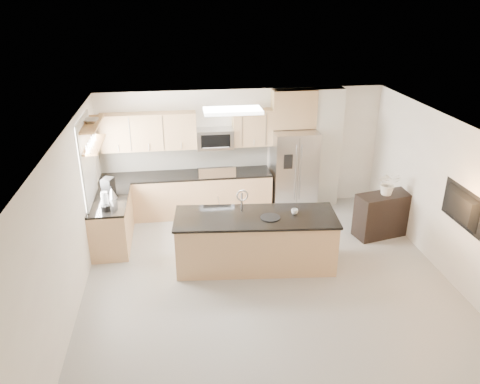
{
  "coord_description": "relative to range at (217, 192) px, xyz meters",
  "views": [
    {
      "loc": [
        -1.36,
        -6.26,
        4.48
      ],
      "look_at": [
        -0.32,
        1.3,
        1.16
      ],
      "focal_mm": 35.0,
      "sensor_mm": 36.0,
      "label": 1
    }
  ],
  "objects": [
    {
      "name": "shelf_lower",
      "position": [
        -2.25,
        -0.97,
        1.48
      ],
      "size": [
        0.3,
        1.2,
        0.04
      ],
      "primitive_type": "cube",
      "color": "olive",
      "rests_on": "wall_left"
    },
    {
      "name": "cup",
      "position": [
        1.14,
        -2.21,
        0.52
      ],
      "size": [
        0.14,
        0.14,
        0.09
      ],
      "primitive_type": "imported",
      "rotation": [
        0.0,
        0.0,
        0.21
      ],
      "color": "silver",
      "rests_on": "island"
    },
    {
      "name": "partition_column",
      "position": [
        2.42,
        0.18,
        0.83
      ],
      "size": [
        0.6,
        0.3,
        2.6
      ],
      "primitive_type": "cube",
      "color": "beige",
      "rests_on": "floor"
    },
    {
      "name": "ceiling",
      "position": [
        0.6,
        -2.92,
        2.13
      ],
      "size": [
        6.0,
        6.5,
        0.02
      ],
      "primitive_type": "cube",
      "color": "white",
      "rests_on": "wall_back"
    },
    {
      "name": "television",
      "position": [
        3.51,
        -3.12,
        0.88
      ],
      "size": [
        0.14,
        1.08,
        0.62
      ],
      "primitive_type": "imported",
      "rotation": [
        0.0,
        0.0,
        1.57
      ],
      "color": "black",
      "rests_on": "wall_right"
    },
    {
      "name": "back_counter",
      "position": [
        -0.63,
        0.01,
        -0.0
      ],
      "size": [
        3.55,
        0.66,
        1.44
      ],
      "color": "tan",
      "rests_on": "floor"
    },
    {
      "name": "wall_left",
      "position": [
        -2.4,
        -2.92,
        0.83
      ],
      "size": [
        0.02,
        6.5,
        2.6
      ],
      "primitive_type": "cube",
      "color": "white",
      "rests_on": "floor"
    },
    {
      "name": "coffee_maker",
      "position": [
        -2.09,
        -0.91,
        0.61
      ],
      "size": [
        0.25,
        0.27,
        0.35
      ],
      "color": "black",
      "rests_on": "left_counter"
    },
    {
      "name": "upper_cabinets",
      "position": [
        -0.7,
        0.16,
        1.35
      ],
      "size": [
        3.5,
        0.33,
        0.75
      ],
      "color": "tan",
      "rests_on": "wall_back"
    },
    {
      "name": "microwave",
      "position": [
        0.0,
        0.12,
        1.16
      ],
      "size": [
        0.76,
        0.4,
        0.4
      ],
      "color": "#AEAEB1",
      "rests_on": "upper_cabinets"
    },
    {
      "name": "bowl",
      "position": [
        -2.25,
        -0.95,
        1.91
      ],
      "size": [
        0.37,
        0.37,
        0.09
      ],
      "primitive_type": "imported",
      "rotation": [
        0.0,
        0.0,
        -0.02
      ],
      "color": "#AEAEB1",
      "rests_on": "shelf_upper"
    },
    {
      "name": "shelf_upper",
      "position": [
        -2.25,
        -0.97,
        1.85
      ],
      "size": [
        0.3,
        1.2,
        0.04
      ],
      "primitive_type": "cube",
      "color": "olive",
      "rests_on": "wall_left"
    },
    {
      "name": "wall_back",
      "position": [
        0.6,
        0.33,
        0.83
      ],
      "size": [
        6.0,
        0.02,
        2.6
      ],
      "primitive_type": "cube",
      "color": "white",
      "rests_on": "floor"
    },
    {
      "name": "ceiling_fixture",
      "position": [
        0.2,
        -1.32,
        2.09
      ],
      "size": [
        1.0,
        0.5,
        0.06
      ],
      "primitive_type": "cube",
      "color": "white",
      "rests_on": "ceiling"
    },
    {
      "name": "kettle",
      "position": [
        -2.02,
        -1.03,
        0.55
      ],
      "size": [
        0.19,
        0.19,
        0.23
      ],
      "color": "#AEAEB1",
      "rests_on": "left_counter"
    },
    {
      "name": "refrigerator",
      "position": [
        1.66,
        -0.05,
        0.42
      ],
      "size": [
        0.92,
        0.78,
        1.78
      ],
      "color": "#AEAEB1",
      "rests_on": "floor"
    },
    {
      "name": "credenza",
      "position": [
        3.13,
        -1.45,
        -0.04
      ],
      "size": [
        1.16,
        0.68,
        0.87
      ],
      "primitive_type": "cube",
      "rotation": [
        0.0,
        0.0,
        0.22
      ],
      "color": "black",
      "rests_on": "floor"
    },
    {
      "name": "range",
      "position": [
        0.0,
        0.0,
        0.0
      ],
      "size": [
        0.76,
        0.64,
        1.14
      ],
      "color": "black",
      "rests_on": "floor"
    },
    {
      "name": "wall_right",
      "position": [
        3.6,
        -2.92,
        0.83
      ],
      "size": [
        0.02,
        6.5,
        2.6
      ],
      "primitive_type": "cube",
      "color": "white",
      "rests_on": "floor"
    },
    {
      "name": "left_counter",
      "position": [
        -2.07,
        -1.07,
        -0.01
      ],
      "size": [
        0.66,
        1.5,
        0.92
      ],
      "color": "tan",
      "rests_on": "floor"
    },
    {
      "name": "wall_front",
      "position": [
        0.6,
        -6.17,
        0.83
      ],
      "size": [
        6.0,
        0.02,
        2.6
      ],
      "primitive_type": "cube",
      "color": "white",
      "rests_on": "floor"
    },
    {
      "name": "platter",
      "position": [
        0.7,
        -2.31,
        0.49
      ],
      "size": [
        0.37,
        0.37,
        0.02
      ],
      "primitive_type": "cylinder",
      "rotation": [
        0.0,
        0.0,
        0.1
      ],
      "color": "black",
      "rests_on": "island"
    },
    {
      "name": "floor",
      "position": [
        0.6,
        -2.92,
        -0.47
      ],
      "size": [
        6.5,
        6.5,
        0.0
      ],
      "primitive_type": "plane",
      "color": "gray",
      "rests_on": "ground"
    },
    {
      "name": "blender",
      "position": [
        -2.07,
        -1.57,
        0.6
      ],
      "size": [
        0.15,
        0.15,
        0.36
      ],
      "color": "black",
      "rests_on": "left_counter"
    },
    {
      "name": "window",
      "position": [
        -2.38,
        -1.07,
        1.18
      ],
      "size": [
        0.04,
        1.15,
        1.65
      ],
      "color": "white",
      "rests_on": "wall_left"
    },
    {
      "name": "island",
      "position": [
        0.47,
        -2.2,
        0.01
      ],
      "size": [
        2.83,
        1.24,
        1.38
      ],
      "rotation": [
        0.0,
        0.0,
        -0.09
      ],
      "color": "tan",
      "rests_on": "floor"
    },
    {
      "name": "flower_vase",
      "position": [
        3.15,
        -1.46,
        0.74
      ],
      "size": [
        0.7,
        0.63,
        0.69
      ],
      "primitive_type": "imported",
      "rotation": [
        0.0,
        0.0,
        -0.17
      ],
      "color": "white",
      "rests_on": "credenza"
    }
  ]
}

